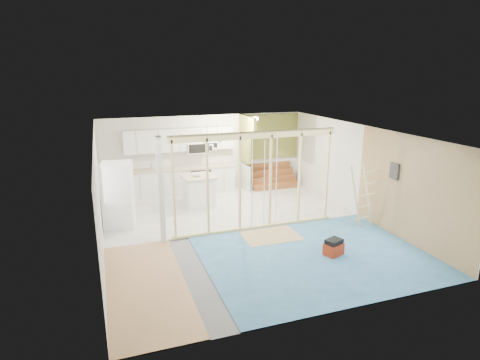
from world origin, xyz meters
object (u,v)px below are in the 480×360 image
object	(u,v)px
island	(199,191)
toolbox	(334,248)
fridge	(118,195)
ladder	(363,196)

from	to	relation	value
island	toolbox	distance (m)	4.91
fridge	ladder	distance (m)	6.45
toolbox	fridge	bearing A→B (deg)	121.82
island	ladder	xyz separation A→B (m)	(3.69, -3.16, 0.39)
island	ladder	world-z (taller)	ladder
ladder	island	bearing A→B (deg)	157.78
toolbox	ladder	distance (m)	2.21
toolbox	ladder	size ratio (longest dim) A/B	0.29
fridge	toolbox	world-z (taller)	fridge
fridge	ladder	world-z (taller)	fridge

